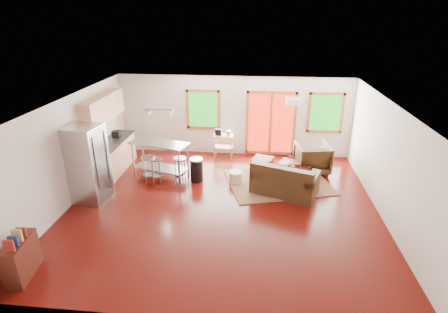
# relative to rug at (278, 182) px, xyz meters

# --- Properties ---
(floor) EXTENTS (7.50, 7.00, 0.02)m
(floor) POSITION_rel_rug_xyz_m (-1.41, -1.44, -0.02)
(floor) COLOR #340603
(floor) RESTS_ON ground
(ceiling) EXTENTS (7.50, 7.00, 0.02)m
(ceiling) POSITION_rel_rug_xyz_m (-1.41, -1.44, 2.60)
(ceiling) COLOR silver
(ceiling) RESTS_ON ground
(back_wall) EXTENTS (7.50, 0.02, 2.60)m
(back_wall) POSITION_rel_rug_xyz_m (-1.41, 2.07, 1.29)
(back_wall) COLOR beige
(back_wall) RESTS_ON ground
(left_wall) EXTENTS (0.02, 7.00, 2.60)m
(left_wall) POSITION_rel_rug_xyz_m (-5.17, -1.44, 1.29)
(left_wall) COLOR beige
(left_wall) RESTS_ON ground
(right_wall) EXTENTS (0.02, 7.00, 2.60)m
(right_wall) POSITION_rel_rug_xyz_m (2.35, -1.44, 1.29)
(right_wall) COLOR beige
(right_wall) RESTS_ON ground
(front_wall) EXTENTS (7.50, 0.02, 2.60)m
(front_wall) POSITION_rel_rug_xyz_m (-1.41, -4.95, 1.29)
(front_wall) COLOR beige
(front_wall) RESTS_ON ground
(window_left) EXTENTS (1.10, 0.05, 1.30)m
(window_left) POSITION_rel_rug_xyz_m (-2.41, 2.02, 1.49)
(window_left) COLOR #124E11
(window_left) RESTS_ON back_wall
(french_doors) EXTENTS (1.60, 0.05, 2.10)m
(french_doors) POSITION_rel_rug_xyz_m (-0.21, 2.02, 1.09)
(french_doors) COLOR #A2190D
(french_doors) RESTS_ON back_wall
(window_right) EXTENTS (1.10, 0.05, 1.30)m
(window_right) POSITION_rel_rug_xyz_m (1.49, 2.02, 1.49)
(window_right) COLOR #124E11
(window_right) RESTS_ON back_wall
(rug) EXTENTS (3.22, 2.80, 0.03)m
(rug) POSITION_rel_rug_xyz_m (0.00, 0.00, 0.00)
(rug) COLOR #50643C
(rug) RESTS_ON floor
(loveseat) EXTENTS (1.87, 1.45, 0.88)m
(loveseat) POSITION_rel_rug_xyz_m (0.12, -0.63, 0.33)
(loveseat) COLOR black
(loveseat) RESTS_ON floor
(coffee_table) EXTENTS (1.06, 0.86, 0.37)m
(coffee_table) POSITION_rel_rug_xyz_m (0.51, 0.54, 0.30)
(coffee_table) COLOR #34120B
(coffee_table) RESTS_ON floor
(armchair) EXTENTS (1.06, 1.01, 0.96)m
(armchair) POSITION_rel_rug_xyz_m (1.02, 0.84, 0.47)
(armchair) COLOR black
(armchair) RESTS_ON floor
(ottoman) EXTENTS (0.72, 0.72, 0.37)m
(ottoman) POSITION_rel_rug_xyz_m (-0.44, 0.82, 0.17)
(ottoman) COLOR black
(ottoman) RESTS_ON floor
(pouf) EXTENTS (0.38, 0.38, 0.32)m
(pouf) POSITION_rel_rug_xyz_m (-1.19, -0.12, 0.15)
(pouf) COLOR beige
(pouf) RESTS_ON floor
(vase) EXTENTS (0.24, 0.24, 0.31)m
(vase) POSITION_rel_rug_xyz_m (0.33, 0.29, 0.50)
(vase) COLOR silver
(vase) RESTS_ON coffee_table
(book) EXTENTS (0.23, 0.05, 0.30)m
(book) POSITION_rel_rug_xyz_m (0.46, 0.45, 0.54)
(book) COLOR maroon
(book) RESTS_ON coffee_table
(cabinets) EXTENTS (0.64, 2.24, 2.30)m
(cabinets) POSITION_rel_rug_xyz_m (-4.90, 0.26, 0.91)
(cabinets) COLOR tan
(cabinets) RESTS_ON floor
(refrigerator) EXTENTS (0.89, 0.86, 1.96)m
(refrigerator) POSITION_rel_rug_xyz_m (-4.74, -1.45, 0.97)
(refrigerator) COLOR #B7BABC
(refrigerator) RESTS_ON floor
(island) EXTENTS (1.77, 1.10, 1.05)m
(island) POSITION_rel_rug_xyz_m (-3.37, 0.05, 0.71)
(island) COLOR #B7BABC
(island) RESTS_ON floor
(cup) EXTENTS (0.14, 0.12, 0.11)m
(cup) POSITION_rel_rug_xyz_m (-3.09, 0.15, 0.99)
(cup) COLOR silver
(cup) RESTS_ON island
(bar_stool_a) EXTENTS (0.46, 0.46, 0.77)m
(bar_stool_a) POSITION_rel_rug_xyz_m (-3.60, -0.34, 0.56)
(bar_stool_a) COLOR #B7BABC
(bar_stool_a) RESTS_ON floor
(bar_stool_b) EXTENTS (0.45, 0.45, 0.74)m
(bar_stool_b) POSITION_rel_rug_xyz_m (-3.39, -0.35, 0.53)
(bar_stool_b) COLOR #B7BABC
(bar_stool_b) RESTS_ON floor
(bar_stool_c) EXTENTS (0.41, 0.41, 0.76)m
(bar_stool_c) POSITION_rel_rug_xyz_m (-2.71, -0.33, 0.55)
(bar_stool_c) COLOR #B7BABC
(bar_stool_c) RESTS_ON floor
(trash_can) EXTENTS (0.39, 0.39, 0.68)m
(trash_can) POSITION_rel_rug_xyz_m (-2.29, -0.12, 0.33)
(trash_can) COLOR black
(trash_can) RESTS_ON floor
(kitchen_cart) EXTENTS (0.65, 0.43, 0.96)m
(kitchen_cart) POSITION_rel_rug_xyz_m (-1.74, 1.68, 0.65)
(kitchen_cart) COLOR tan
(kitchen_cart) RESTS_ON floor
(bookshelf) EXTENTS (0.44, 0.87, 0.98)m
(bookshelf) POSITION_rel_rug_xyz_m (-4.76, -4.25, 0.37)
(bookshelf) COLOR #34120B
(bookshelf) RESTS_ON floor
(ceiling_flush) EXTENTS (0.35, 0.35, 0.12)m
(ceiling_flush) POSITION_rel_rug_xyz_m (0.19, -0.84, 2.52)
(ceiling_flush) COLOR white
(ceiling_flush) RESTS_ON ceiling
(pendant_light) EXTENTS (0.80, 0.18, 0.79)m
(pendant_light) POSITION_rel_rug_xyz_m (-3.31, 0.06, 1.88)
(pendant_light) COLOR gray
(pendant_light) RESTS_ON ceiling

